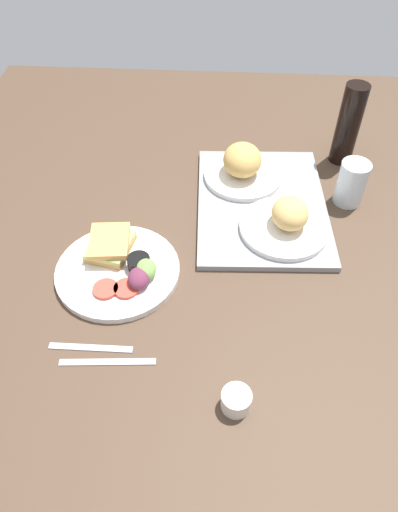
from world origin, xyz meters
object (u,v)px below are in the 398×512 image
bread_plate_far (287,221)px  fork (91,347)px  espresso_cup (236,400)px  drinking_glass (351,183)px  plate_with_salad (120,266)px  soda_bottle (348,125)px  serving_tray (262,205)px  bread_plate_near (243,166)px  knife (107,362)px

bread_plate_far → fork: size_ratio=1.28×
espresso_cup → fork: 31.04cm
drinking_glass → espresso_cup: bearing=-25.9°
plate_with_salad → soda_bottle: size_ratio=1.22×
plate_with_salad → drinking_glass: 62.56cm
serving_tray → drinking_glass: size_ratio=3.79×
drinking_glass → soda_bottle: size_ratio=0.52×
fork → drinking_glass: bearing=39.9°
bread_plate_far → drinking_glass: bearing=128.3°
bread_plate_far → fork: (35.38, -40.90, -4.11)cm
serving_tray → drinking_glass: (-3.90, 22.64, 5.14)cm
drinking_glass → fork: bearing=-49.9°
bread_plate_near → soda_bottle: (-12.03, 28.61, 6.29)cm
knife → plate_with_salad: bearing=89.6°
bread_plate_near → espresso_cup: (65.75, -0.94, -3.25)cm
drinking_glass → knife: 75.19cm
drinking_glass → soda_bottle: 19.32cm
knife → drinking_glass: bearing=39.6°
soda_bottle → espresso_cup: bearing=-20.8°
serving_tray → plate_with_salad: 41.04cm
bread_plate_near → plate_with_salad: bearing=-38.6°
soda_bottle → espresso_cup: (77.79, -29.56, -9.54)cm
bread_plate_near → bread_plate_far: size_ratio=0.97×
plate_with_salad → knife: plate_with_salad is taller
serving_tray → bread_plate_near: bread_plate_near is taller
soda_bottle → knife: bearing=-37.9°
bread_plate_near → espresso_cup: 65.84cm
bread_plate_near → drinking_glass: 28.65cm
drinking_glass → fork: size_ratio=0.70×
espresso_cup → serving_tray: bearing=173.6°
drinking_glass → soda_bottle: soda_bottle is taller
plate_with_salad → drinking_glass: size_ratio=2.38×
espresso_cup → knife: espresso_cup is taller
bread_plate_far → plate_with_salad: bearing=-69.1°
plate_with_salad → drinking_glass: drinking_glass is taller
bread_plate_far → knife: 53.40cm
plate_with_salad → soda_bottle: (-46.76, 56.35, 9.82)cm
espresso_cup → plate_with_salad: bearing=-139.2°
fork → bread_plate_far: bearing=40.6°
bread_plate_near → bread_plate_far: bearing=28.3°
bread_plate_far → plate_with_salad: size_ratio=0.77×
drinking_glass → espresso_cup: size_ratio=2.12×
serving_tray → plate_with_salad: bearing=-53.6°
serving_tray → knife: (48.03, -31.42, -0.55)cm
drinking_glass → knife: size_ratio=0.63×
bread_plate_far → knife: (38.38, -36.90, -4.11)cm
bread_plate_far → soda_bottle: 37.38cm
soda_bottle → fork: size_ratio=1.36×
soda_bottle → fork: (67.42, -58.76, -11.29)cm
bread_plate_far → fork: bread_plate_far is taller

